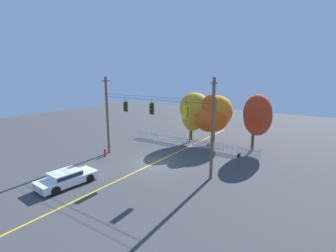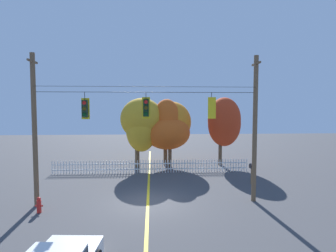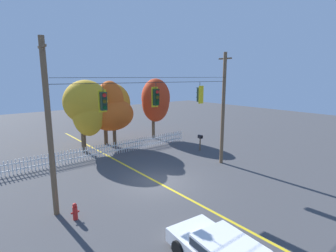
{
  "view_description": "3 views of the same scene",
  "coord_description": "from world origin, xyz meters",
  "px_view_note": "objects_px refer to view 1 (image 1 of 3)",
  "views": [
    {
      "loc": [
        13.79,
        -17.7,
        8.33
      ],
      "look_at": [
        1.39,
        0.53,
        3.75
      ],
      "focal_mm": 26.52,
      "sensor_mm": 36.0,
      "label": 1
    },
    {
      "loc": [
        0.23,
        -14.54,
        5.22
      ],
      "look_at": [
        1.16,
        0.65,
        4.24
      ],
      "focal_mm": 28.6,
      "sensor_mm": 36.0,
      "label": 2
    },
    {
      "loc": [
        -8.85,
        -12.13,
        6.44
      ],
      "look_at": [
        1.32,
        0.64,
        3.31
      ],
      "focal_mm": 27.55,
      "sensor_mm": 36.0,
      "label": 3
    }
  ],
  "objects_px": {
    "autumn_maple_mid": "(216,114)",
    "traffic_signal_eastbound_side": "(185,112)",
    "autumn_maple_far_west": "(258,115)",
    "autumn_maple_near_fence": "(194,111)",
    "autumn_oak_far_east": "(211,117)",
    "parked_car": "(67,178)",
    "traffic_signal_southbound_primary": "(125,107)",
    "traffic_signal_northbound_primary": "(152,109)",
    "fire_hydrant": "(105,153)",
    "roadside_mailbox": "(239,156)"
  },
  "relations": [
    {
      "from": "parked_car",
      "to": "fire_hydrant",
      "type": "relative_size",
      "value": 5.76
    },
    {
      "from": "traffic_signal_northbound_primary",
      "to": "parked_car",
      "type": "distance_m",
      "value": 9.12
    },
    {
      "from": "autumn_maple_mid",
      "to": "fire_hydrant",
      "type": "bearing_deg",
      "value": -123.27
    },
    {
      "from": "traffic_signal_southbound_primary",
      "to": "parked_car",
      "type": "distance_m",
      "value": 8.76
    },
    {
      "from": "autumn_maple_mid",
      "to": "autumn_maple_far_west",
      "type": "bearing_deg",
      "value": -5.03
    },
    {
      "from": "traffic_signal_northbound_primary",
      "to": "fire_hydrant",
      "type": "height_order",
      "value": "traffic_signal_northbound_primary"
    },
    {
      "from": "autumn_maple_mid",
      "to": "roadside_mailbox",
      "type": "xyz_separation_m",
      "value": [
        5.23,
        -6.78,
        -2.53
      ]
    },
    {
      "from": "autumn_oak_far_east",
      "to": "roadside_mailbox",
      "type": "relative_size",
      "value": 4.32
    },
    {
      "from": "autumn_oak_far_east",
      "to": "traffic_signal_eastbound_side",
      "type": "bearing_deg",
      "value": -78.43
    },
    {
      "from": "autumn_maple_mid",
      "to": "roadside_mailbox",
      "type": "bearing_deg",
      "value": -52.32
    },
    {
      "from": "parked_car",
      "to": "traffic_signal_southbound_primary",
      "type": "bearing_deg",
      "value": 95.53
    },
    {
      "from": "traffic_signal_northbound_primary",
      "to": "autumn_maple_mid",
      "type": "relative_size",
      "value": 0.24
    },
    {
      "from": "traffic_signal_southbound_primary",
      "to": "traffic_signal_eastbound_side",
      "type": "bearing_deg",
      "value": -0.16
    },
    {
      "from": "autumn_maple_near_fence",
      "to": "autumn_maple_mid",
      "type": "height_order",
      "value": "autumn_maple_near_fence"
    },
    {
      "from": "parked_car",
      "to": "roadside_mailbox",
      "type": "bearing_deg",
      "value": 47.85
    },
    {
      "from": "traffic_signal_northbound_primary",
      "to": "traffic_signal_eastbound_side",
      "type": "xyz_separation_m",
      "value": [
        3.58,
        -0.02,
        -0.0
      ]
    },
    {
      "from": "traffic_signal_southbound_primary",
      "to": "autumn_maple_near_fence",
      "type": "height_order",
      "value": "autumn_maple_near_fence"
    },
    {
      "from": "autumn_maple_near_fence",
      "to": "roadside_mailbox",
      "type": "bearing_deg",
      "value": -37.04
    },
    {
      "from": "traffic_signal_northbound_primary",
      "to": "autumn_maple_mid",
      "type": "distance_m",
      "value": 10.44
    },
    {
      "from": "autumn_maple_mid",
      "to": "traffic_signal_southbound_primary",
      "type": "bearing_deg",
      "value": -117.29
    },
    {
      "from": "traffic_signal_eastbound_side",
      "to": "autumn_maple_far_west",
      "type": "xyz_separation_m",
      "value": [
        3.39,
        9.71,
        -1.22
      ]
    },
    {
      "from": "traffic_signal_southbound_primary",
      "to": "autumn_maple_near_fence",
      "type": "distance_m",
      "value": 9.69
    },
    {
      "from": "traffic_signal_southbound_primary",
      "to": "autumn_maple_mid",
      "type": "distance_m",
      "value": 11.5
    },
    {
      "from": "autumn_maple_far_west",
      "to": "traffic_signal_northbound_primary",
      "type": "bearing_deg",
      "value": -125.76
    },
    {
      "from": "fire_hydrant",
      "to": "roadside_mailbox",
      "type": "height_order",
      "value": "roadside_mailbox"
    },
    {
      "from": "autumn_maple_mid",
      "to": "autumn_maple_far_west",
      "type": "distance_m",
      "value": 5.04
    },
    {
      "from": "autumn_maple_far_west",
      "to": "traffic_signal_eastbound_side",
      "type": "bearing_deg",
      "value": -109.27
    },
    {
      "from": "traffic_signal_northbound_primary",
      "to": "fire_hydrant",
      "type": "xyz_separation_m",
      "value": [
        -5.37,
        -1.05,
        -4.88
      ]
    },
    {
      "from": "autumn_oak_far_east",
      "to": "parked_car",
      "type": "relative_size",
      "value": 1.32
    },
    {
      "from": "autumn_maple_mid",
      "to": "fire_hydrant",
      "type": "height_order",
      "value": "autumn_maple_mid"
    },
    {
      "from": "traffic_signal_southbound_primary",
      "to": "autumn_maple_far_west",
      "type": "xyz_separation_m",
      "value": [
        10.23,
        9.69,
        -1.18
      ]
    },
    {
      "from": "traffic_signal_eastbound_side",
      "to": "autumn_maple_far_west",
      "type": "height_order",
      "value": "autumn_maple_far_west"
    },
    {
      "from": "parked_car",
      "to": "fire_hydrant",
      "type": "bearing_deg",
      "value": 113.99
    },
    {
      "from": "autumn_oak_far_east",
      "to": "fire_hydrant",
      "type": "xyz_separation_m",
      "value": [
        -7.04,
        -10.38,
        -3.02
      ]
    },
    {
      "from": "traffic_signal_northbound_primary",
      "to": "roadside_mailbox",
      "type": "xyz_separation_m",
      "value": [
        7.2,
        3.35,
        -4.13
      ]
    },
    {
      "from": "traffic_signal_eastbound_side",
      "to": "autumn_maple_near_fence",
      "type": "distance_m",
      "value": 10.21
    },
    {
      "from": "autumn_maple_near_fence",
      "to": "autumn_maple_mid",
      "type": "distance_m",
      "value": 2.72
    },
    {
      "from": "autumn_maple_near_fence",
      "to": "parked_car",
      "type": "xyz_separation_m",
      "value": [
        -1.97,
        -16.63,
        -3.36
      ]
    },
    {
      "from": "fire_hydrant",
      "to": "traffic_signal_eastbound_side",
      "type": "bearing_deg",
      "value": 6.58
    },
    {
      "from": "autumn_oak_far_east",
      "to": "fire_hydrant",
      "type": "bearing_deg",
      "value": -124.14
    },
    {
      "from": "traffic_signal_northbound_primary",
      "to": "autumn_maple_near_fence",
      "type": "height_order",
      "value": "autumn_maple_near_fence"
    },
    {
      "from": "autumn_maple_mid",
      "to": "traffic_signal_eastbound_side",
      "type": "bearing_deg",
      "value": -80.97
    },
    {
      "from": "traffic_signal_southbound_primary",
      "to": "autumn_maple_mid",
      "type": "bearing_deg",
      "value": 62.71
    },
    {
      "from": "traffic_signal_eastbound_side",
      "to": "roadside_mailbox",
      "type": "xyz_separation_m",
      "value": [
        3.62,
        3.37,
        -4.12
      ]
    },
    {
      "from": "autumn_oak_far_east",
      "to": "traffic_signal_southbound_primary",
      "type": "bearing_deg",
      "value": -117.83
    },
    {
      "from": "autumn_maple_near_fence",
      "to": "parked_car",
      "type": "distance_m",
      "value": 17.08
    },
    {
      "from": "traffic_signal_southbound_primary",
      "to": "parked_car",
      "type": "relative_size",
      "value": 0.32
    },
    {
      "from": "autumn_maple_mid",
      "to": "parked_car",
      "type": "distance_m",
      "value": 18.37
    },
    {
      "from": "traffic_signal_southbound_primary",
      "to": "roadside_mailbox",
      "type": "height_order",
      "value": "traffic_signal_southbound_primary"
    },
    {
      "from": "autumn_maple_near_fence",
      "to": "autumn_oak_far_east",
      "type": "bearing_deg",
      "value": 2.7
    }
  ]
}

